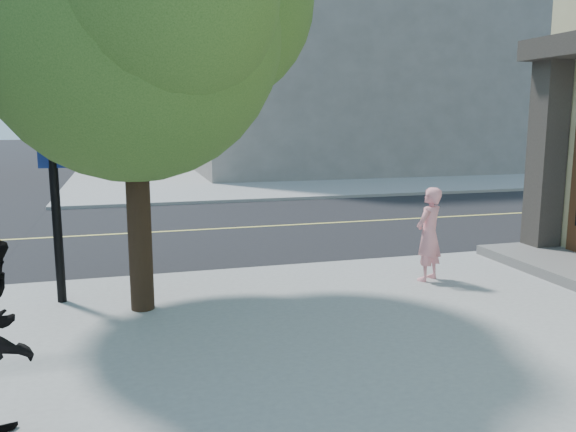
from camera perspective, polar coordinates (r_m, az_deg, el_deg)
name	(u,v)px	position (r m, az deg, el deg)	size (l,w,h in m)	color
ground	(43,289)	(10.94, -22.87, -6.58)	(140.00, 140.00, 0.00)	black
road_ew	(67,237)	(15.30, -20.88, -1.93)	(140.00, 9.00, 0.01)	black
sidewalk_ne	(338,166)	(34.26, 4.92, 4.92)	(29.00, 25.00, 0.12)	gray
filler_ne	(345,43)	(35.04, 5.59, 16.58)	(18.00, 16.00, 14.00)	slate
man_on_phone	(429,234)	(10.28, 13.65, -1.75)	(0.59, 0.39, 1.63)	pink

